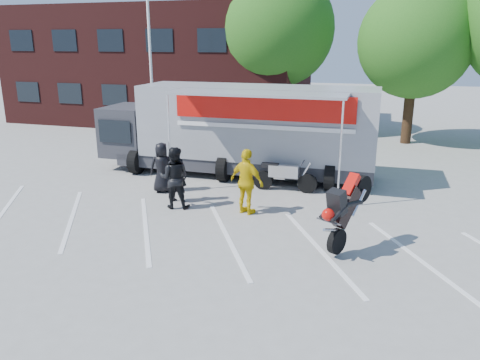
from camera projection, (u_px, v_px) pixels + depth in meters
The scene contains 13 objects.
ground at pixel (207, 252), 11.40m from camera, with size 100.00×100.00×0.00m, color #999994.
parking_bay_lines at pixel (221, 236), 12.32m from camera, with size 18.00×5.00×0.01m, color white.
office_building at pixel (161, 65), 29.73m from camera, with size 18.00×8.00×7.00m, color #411615.
flagpole at pixel (155, 39), 20.90m from camera, with size 1.61×0.12×8.00m.
tree_left at pixel (277, 29), 25.05m from camera, with size 6.12×6.12×8.64m.
tree_mid at pixel (415, 41), 22.33m from camera, with size 5.44×5.44×7.68m.
transporter_truck at pixel (244, 175), 18.07m from camera, with size 10.62×5.12×3.38m, color gray, non-canonical shape.
parked_motorcycle at pixel (285, 191), 16.09m from camera, with size 0.75×2.24×1.17m, color #B3B3B8, non-canonical shape.
stunt_bike_rider at pixel (352, 248), 11.67m from camera, with size 0.83×1.77×2.08m, color black, non-canonical shape.
spectator_leather_a at pixel (162, 168), 15.77m from camera, with size 0.84×0.54×1.71m, color black.
spectator_leather_b at pixel (177, 175), 14.78m from camera, with size 0.65×0.43×1.79m, color black.
spectator_leather_c at pixel (174, 178), 14.24m from camera, with size 0.93×0.72×1.91m, color black.
spectator_hivis at pixel (247, 182), 13.72m from camera, with size 1.15×0.48×1.97m, color yellow.
Camera 1 is at (3.85, -9.73, 4.93)m, focal length 35.00 mm.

